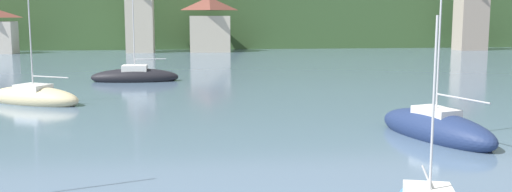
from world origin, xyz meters
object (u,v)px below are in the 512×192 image
shore_building_eastcentral (471,18)px  sailboat_mid_0 (435,129)px  sailboat_far_11 (34,97)px  shore_building_central (209,25)px  shore_building_westcentral (140,18)px  sailboat_far_8 (135,77)px

shore_building_eastcentral → sailboat_mid_0: 70.68m
sailboat_mid_0 → sailboat_far_11: 24.72m
shore_building_central → sailboat_far_11: bearing=-104.4°
sailboat_mid_0 → shore_building_westcentral: bearing=-1.0°
shore_building_westcentral → sailboat_far_11: size_ratio=1.10×
shore_building_central → shore_building_eastcentral: bearing=-1.4°
shore_building_westcentral → shore_building_central: bearing=3.5°
sailboat_far_8 → sailboat_far_11: size_ratio=1.11×
shore_building_westcentral → sailboat_far_8: 38.48m
shore_building_westcentral → sailboat_far_11: (-2.66, -49.87, -4.74)m
shore_building_eastcentral → sailboat_far_11: shore_building_eastcentral is taller
shore_building_eastcentral → shore_building_central: bearing=178.6°
sailboat_mid_0 → sailboat_far_8: (-15.87, 24.56, -0.03)m
shore_building_westcentral → sailboat_far_8: size_ratio=1.00×
shore_building_central → sailboat_far_8: 39.65m
shore_building_eastcentral → sailboat_far_11: 73.60m
sailboat_far_11 → shore_building_westcentral: bearing=-64.0°
shore_building_westcentral → shore_building_central: shore_building_westcentral is taller
shore_building_central → sailboat_mid_0: bearing=-82.7°
shore_building_westcentral → sailboat_far_11: 50.17m
shore_building_eastcentral → sailboat_far_8: bearing=-142.4°
shore_building_eastcentral → sailboat_far_11: bearing=-137.7°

